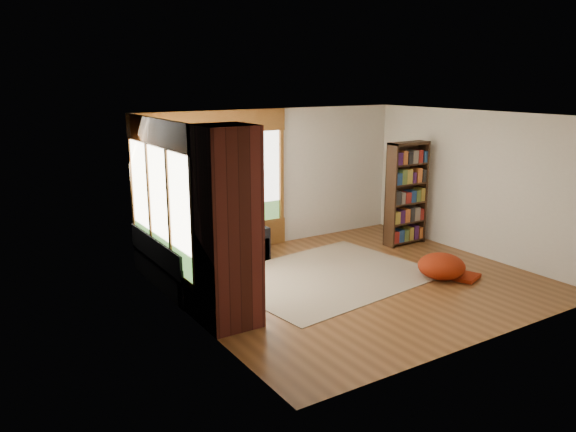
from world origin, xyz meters
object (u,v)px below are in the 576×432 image
brick_chimney (227,228)px  dog_brindle (196,244)px  sectional_sofa (198,255)px  area_rug (327,276)px  dog_tan (200,229)px  bookshelf (407,194)px  pouf (442,266)px

brick_chimney → dog_brindle: (0.10, 1.28, -0.55)m
brick_chimney → sectional_sofa: size_ratio=1.18×
brick_chimney → dog_brindle: size_ratio=3.08×
area_rug → dog_tan: (-1.72, 1.11, 0.79)m
sectional_sofa → bookshelf: 4.19m
dog_tan → dog_brindle: dog_tan is taller
bookshelf → pouf: (-0.88, -1.77, -0.78)m
sectional_sofa → dog_tan: dog_tan is taller
pouf → dog_brindle: size_ratio=0.89×
dog_tan → dog_brindle: size_ratio=1.23×
pouf → dog_brindle: (-3.55, 1.57, 0.54)m
brick_chimney → dog_tan: (0.44, 1.88, -0.51)m
pouf → dog_brindle: bearing=156.2°
dog_tan → sectional_sofa: bearing=47.6°
area_rug → bookshelf: bearing=16.4°
area_rug → dog_tan: 2.20m
brick_chimney → dog_brindle: brick_chimney is taller
area_rug → sectional_sofa: bearing=143.4°
brick_chimney → pouf: 3.82m
sectional_sofa → dog_tan: size_ratio=2.12×
brick_chimney → bookshelf: bearing=18.0°
sectional_sofa → pouf: (3.21, -2.34, -0.09)m
area_rug → dog_tan: size_ratio=3.14×
bookshelf → dog_tan: 4.13m
sectional_sofa → dog_tan: (-0.01, -0.16, 0.49)m
brick_chimney → pouf: bearing=-4.5°
brick_chimney → bookshelf: size_ratio=1.31×
sectional_sofa → area_rug: sectional_sofa is taller
brick_chimney → sectional_sofa: (0.45, 2.05, -1.00)m
bookshelf → dog_tan: (-4.10, 0.41, -0.20)m
brick_chimney → dog_tan: brick_chimney is taller
sectional_sofa → brick_chimney: bearing=-103.8°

